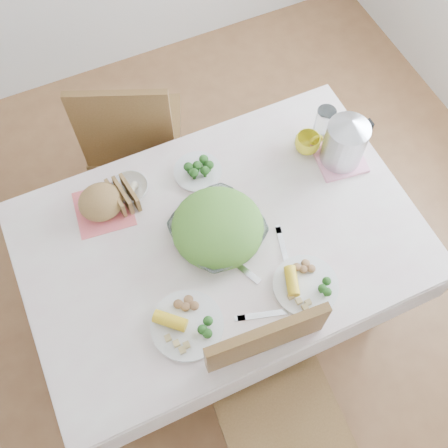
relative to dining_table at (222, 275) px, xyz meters
name	(u,v)px	position (x,y,z in m)	size (l,w,h in m)	color
floor	(222,303)	(0.00, 0.00, -0.38)	(3.60, 3.60, 0.00)	brown
dining_table	(222,275)	(0.00, 0.00, 0.00)	(1.40, 0.90, 0.75)	brown
tablecloth	(221,238)	(0.00, 0.00, 0.38)	(1.50, 1.00, 0.01)	silver
chair_near	(279,416)	(-0.05, -0.64, 0.09)	(0.44, 0.44, 0.98)	brown
chair_far	(136,132)	(-0.09, 0.84, 0.09)	(0.44, 0.44, 0.97)	brown
salad_bowl	(218,231)	(-0.01, 0.01, 0.43)	(0.33, 0.33, 0.08)	white
dinner_plate_left	(187,325)	(-0.25, -0.27, 0.40)	(0.26, 0.26, 0.02)	white
dinner_plate_right	(306,286)	(0.19, -0.31, 0.40)	(0.24, 0.24, 0.02)	white
broccoli_plate	(198,172)	(0.03, 0.30, 0.40)	(0.20, 0.20, 0.02)	beige
napkin	(104,209)	(-0.37, 0.30, 0.39)	(0.22, 0.22, 0.00)	#F46467
bread_loaf	(101,202)	(-0.37, 0.30, 0.45)	(0.17, 0.16, 0.10)	olive
fruit_bowl	(130,189)	(-0.24, 0.33, 0.41)	(0.15, 0.15, 0.05)	white
yellow_mug	(307,144)	(0.49, 0.23, 0.43)	(0.11, 0.11, 0.08)	yellow
glass_tumbler	(324,125)	(0.59, 0.27, 0.45)	(0.08, 0.08, 0.15)	white
pink_tray	(339,158)	(0.59, 0.13, 0.40)	(0.19, 0.19, 0.02)	#FF9BBC
electric_kettle	(345,142)	(0.59, 0.13, 0.51)	(0.17, 0.17, 0.23)	#B2B5BA
fork_left	(237,265)	(0.01, -0.13, 0.39)	(0.02, 0.21, 0.00)	silver
fork_right	(283,248)	(0.19, -0.14, 0.39)	(0.02, 0.18, 0.00)	silver
knife	(263,315)	(0.01, -0.34, 0.39)	(0.02, 0.18, 0.00)	silver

